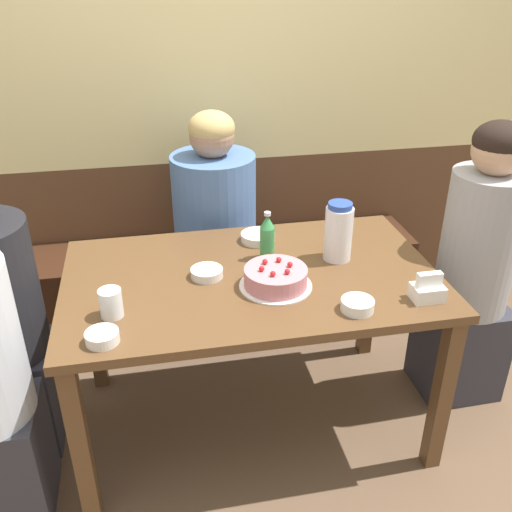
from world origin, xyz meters
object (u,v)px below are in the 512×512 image
Objects in this scene: bench_seat at (223,281)px; soju_bottle at (267,237)px; napkin_holder at (428,290)px; person_grey_tee at (473,275)px; birthday_cake at (276,278)px; bowl_sauce_shallow at (357,305)px; water_pitcher at (338,232)px; person_dark_striped at (215,230)px; bowl_rice_small at (102,337)px; bowl_soup_white at (258,237)px; bowl_side_dish at (207,273)px; glass_water_tall at (111,303)px.

soju_bottle reaches higher than bench_seat.
person_grey_tee is at bearing 39.68° from napkin_holder.
birthday_cake reaches higher than bowl_sauce_shallow.
person_dark_striped is (-0.41, 0.62, -0.24)m from water_pitcher.
bowl_sauce_shallow is at bearing 1.09° from bowl_rice_small.
water_pitcher is 0.98m from bowl_rice_small.
bowl_rice_small is at bearing -156.54° from water_pitcher.
person_dark_striped is at bearing 107.76° from bowl_soup_white.
bench_seat is at bearing 78.45° from bowl_side_dish.
glass_water_tall is at bearing -149.94° from bowl_side_dish.
water_pitcher is at bearing 82.30° from bowl_sauce_shallow.
bench_seat is at bearing 114.91° from water_pitcher.
birthday_cake is at bearing 20.18° from bowl_rice_small.
person_dark_striped is (-0.62, 0.97, -0.17)m from napkin_holder.
person_grey_tee is (1.13, 0.02, -0.15)m from bowl_side_dish.
bowl_sauce_shallow is (-0.05, -0.37, -0.10)m from water_pitcher.
glass_water_tall is (-0.58, -0.08, 0.01)m from birthday_cake.
person_dark_striped reaches higher than soju_bottle.
bowl_sauce_shallow is (0.22, -0.43, -0.07)m from soju_bottle.
glass_water_tall reaches higher than birthday_cake.
glass_water_tall is (-0.51, -1.01, 0.56)m from bench_seat.
napkin_holder is (0.21, -0.35, -0.08)m from water_pitcher.
soju_bottle is 0.77m from bowl_rice_small.
bowl_rice_small is (-0.62, -0.44, -0.07)m from soju_bottle.
water_pitcher is 2.09× the size of bowl_sauce_shallow.
person_grey_tee is at bearing 13.53° from bowl_rice_small.
bench_seat is at bearing 96.94° from soju_bottle.
person_grey_tee is (0.89, 0.14, -0.17)m from birthday_cake.
bowl_soup_white is at bearing 17.76° from person_dark_striped.
soju_bottle is at bearing 168.11° from water_pitcher.
bench_seat is at bearing 98.25° from bowl_soup_white.
bowl_side_dish is (-0.74, 0.31, -0.02)m from napkin_holder.
napkin_holder reaches higher than bowl_side_dish.
bowl_sauce_shallow reaches higher than bench_seat.
bowl_rice_small is (-0.61, -0.60, 0.00)m from bowl_soup_white.
napkin_holder reaches higher than birthday_cake.
soju_bottle is 1.80× the size of napkin_holder.
bowl_sauce_shallow is 1.14× the size of glass_water_tall.
soju_bottle reaches higher than bowl_side_dish.
person_grey_tee is (0.96, -0.80, 0.38)m from bench_seat.
water_pitcher is 0.90m from glass_water_tall.
water_pitcher reaches higher than bowl_soup_white.
person_grey_tee reaches higher than bowl_sauce_shallow.
bowl_side_dish is at bearing 42.85° from bowl_rice_small.
napkin_holder is 1.04× the size of bowl_rice_small.
person_dark_striped is at bearing 64.32° from bowl_rice_small.
person_dark_striped reaches higher than birthday_cake.
person_dark_striped reaches higher than bowl_sauce_shallow.
bench_seat is 1.38m from bowl_rice_small.
soju_bottle is 1.99× the size of glass_water_tall.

